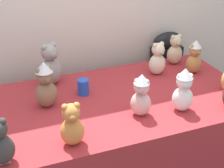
% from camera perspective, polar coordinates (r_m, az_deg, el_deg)
% --- Properties ---
extents(display_table, '(1.94, 0.99, 0.77)m').
position_cam_1_polar(display_table, '(2.44, 0.00, -10.50)').
color(display_table, maroon).
rests_on(display_table, ground_plane).
extents(instrument_case, '(0.28, 0.13, 0.95)m').
position_cam_1_polar(instrument_case, '(3.16, 9.09, 0.75)').
color(instrument_case, black).
rests_on(instrument_case, ground_plane).
extents(teddy_bear_caramel, '(0.13, 0.11, 0.27)m').
position_cam_1_polar(teddy_bear_caramel, '(2.63, 14.10, 4.57)').
color(teddy_bear_caramel, '#B27A42').
rests_on(teddy_bear_caramel, display_table).
extents(teddy_bear_snow, '(0.16, 0.15, 0.29)m').
position_cam_1_polar(teddy_bear_snow, '(2.09, 12.31, -1.07)').
color(teddy_bear_snow, white).
rests_on(teddy_bear_snow, display_table).
extents(teddy_bear_blush, '(0.17, 0.16, 0.28)m').
position_cam_1_polar(teddy_bear_blush, '(2.01, 5.08, -2.00)').
color(teddy_bear_blush, beige).
rests_on(teddy_bear_blush, display_table).
extents(teddy_bear_ash, '(0.20, 0.19, 0.32)m').
position_cam_1_polar(teddy_bear_ash, '(2.41, -10.61, 3.21)').
color(teddy_bear_ash, gray).
rests_on(teddy_bear_ash, display_table).
extents(teddy_bear_mocha, '(0.17, 0.15, 0.32)m').
position_cam_1_polar(teddy_bear_mocha, '(2.12, -11.47, -0.20)').
color(teddy_bear_mocha, '#7F6047').
rests_on(teddy_bear_mocha, display_table).
extents(teddy_bear_sand, '(0.14, 0.12, 0.26)m').
position_cam_1_polar(teddy_bear_sand, '(2.76, 10.89, 5.77)').
color(teddy_bear_sand, '#CCB78E').
rests_on(teddy_bear_sand, display_table).
extents(teddy_bear_cream, '(0.15, 0.13, 0.26)m').
position_cam_1_polar(teddy_bear_cream, '(2.55, 7.91, 4.23)').
color(teddy_bear_cream, beige).
rests_on(teddy_bear_cream, display_table).
extents(teddy_bear_charcoal, '(0.15, 0.14, 0.27)m').
position_cam_1_polar(teddy_bear_charcoal, '(1.73, -18.91, -9.66)').
color(teddy_bear_charcoal, '#383533').
rests_on(teddy_bear_charcoal, display_table).
extents(teddy_bear_ginger, '(0.14, 0.12, 0.26)m').
position_cam_1_polar(teddy_bear_ginger, '(1.78, -6.96, -7.17)').
color(teddy_bear_ginger, '#D17F3D').
rests_on(teddy_bear_ginger, display_table).
extents(party_cup_blue, '(0.08, 0.08, 0.11)m').
position_cam_1_polar(party_cup_blue, '(2.28, -5.02, -0.51)').
color(party_cup_blue, blue).
rests_on(party_cup_blue, display_table).
extents(name_card_front_middle, '(0.07, 0.01, 0.05)m').
position_cam_1_polar(name_card_front_middle, '(1.78, -18.39, -12.42)').
color(name_card_front_middle, white).
rests_on(name_card_front_middle, display_table).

